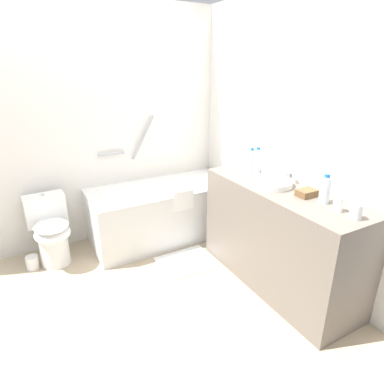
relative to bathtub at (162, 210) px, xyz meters
The scene contains 18 objects.
ground_plane 1.21m from the bathtub, 129.95° to the right, with size 4.06×4.06×0.00m, color tan.
wall_back_tiled 1.20m from the bathtub, 152.67° to the left, with size 3.46×0.10×2.34m, color silver.
wall_right_mirror 1.49m from the bathtub, 46.99° to the right, with size 0.10×2.86×2.34m, color silver.
bathtub is the anchor object (origin of this frame).
toilet 1.11m from the bathtub, behind, with size 0.37×0.53×0.64m.
vanity_counter 1.32m from the bathtub, 66.49° to the right, with size 0.52×1.44×0.86m, color #6B6056.
sink_basin 1.33m from the bathtub, 66.61° to the right, with size 0.34×0.34×0.05m, color white.
sink_faucet 1.41m from the bathtub, 58.52° to the right, with size 0.12×0.15×0.08m.
water_bottle_0 1.14m from the bathtub, 55.28° to the right, with size 0.06×0.06×0.23m.
water_bottle_1 1.20m from the bathtub, 57.60° to the right, with size 0.06×0.06×0.25m.
water_bottle_2 1.77m from the bathtub, 70.44° to the right, with size 0.07×0.07×0.21m.
drinking_glass_0 1.10m from the bathtub, 49.82° to the right, with size 0.07×0.07×0.10m, color white.
drinking_glass_1 1.23m from the bathtub, 56.94° to the right, with size 0.07×0.07×0.08m, color white.
drinking_glass_2 1.87m from the bathtub, 73.00° to the right, with size 0.06×0.06×0.10m, color white.
drinking_glass_3 1.99m from the bathtub, 74.11° to the right, with size 0.07×0.07×0.10m, color white.
amenity_basket 1.61m from the bathtub, 68.89° to the right, with size 0.14×0.10×0.05m, color brown.
bath_mat 0.66m from the bathtub, 91.80° to the right, with size 0.51×0.42×0.01m, color white.
toilet_paper_roll 1.33m from the bathtub, behind, with size 0.11×0.11×0.13m, color white.
Camera 1 is at (-0.51, -2.04, 1.76)m, focal length 30.57 mm.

